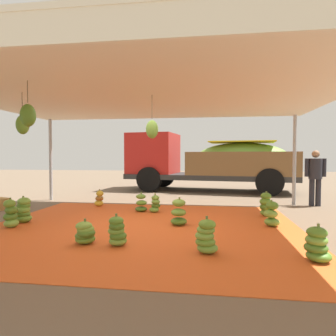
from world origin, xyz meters
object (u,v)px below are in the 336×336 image
at_px(banana_bunch_4, 272,215).
at_px(banana_bunch_1, 117,232).
at_px(banana_bunch_10, 155,204).
at_px(worker_0, 315,174).
at_px(banana_bunch_3, 141,203).
at_px(cargo_truck_main, 206,161).
at_px(banana_bunch_0, 266,205).
at_px(crate_1, 0,204).
at_px(banana_bunch_8, 99,199).
at_px(banana_bunch_7, 206,237).
at_px(banana_bunch_2, 11,214).
at_px(banana_bunch_6, 23,211).
at_px(banana_bunch_11, 85,233).
at_px(banana_bunch_9, 317,245).
at_px(banana_bunch_5, 179,213).

bearing_deg(banana_bunch_4, banana_bunch_1, -148.06).
xyz_separation_m(banana_bunch_10, worker_0, (4.38, 1.61, 0.72)).
relative_size(banana_bunch_3, cargo_truck_main, 0.07).
bearing_deg(cargo_truck_main, banana_bunch_0, -74.04).
bearing_deg(banana_bunch_3, crate_1, -176.94).
distance_m(cargo_truck_main, crate_1, 7.58).
bearing_deg(banana_bunch_8, banana_bunch_7, -50.61).
height_order(banana_bunch_2, worker_0, worker_0).
distance_m(banana_bunch_0, banana_bunch_6, 5.49).
height_order(banana_bunch_3, banana_bunch_10, banana_bunch_3).
xyz_separation_m(banana_bunch_6, banana_bunch_11, (1.97, -1.32, -0.08)).
bearing_deg(banana_bunch_7, banana_bunch_4, 55.00).
height_order(banana_bunch_1, crate_1, banana_bunch_1).
height_order(banana_bunch_10, worker_0, worker_0).
distance_m(banana_bunch_0, banana_bunch_4, 1.03).
bearing_deg(cargo_truck_main, banana_bunch_2, -118.54).
relative_size(banana_bunch_1, cargo_truck_main, 0.07).
height_order(banana_bunch_10, crate_1, banana_bunch_10).
height_order(banana_bunch_0, banana_bunch_11, banana_bunch_0).
relative_size(banana_bunch_10, cargo_truck_main, 0.07).
relative_size(banana_bunch_6, cargo_truck_main, 0.08).
xyz_separation_m(banana_bunch_0, banana_bunch_8, (-4.45, 0.84, -0.06)).
distance_m(banana_bunch_1, banana_bunch_7, 1.42).
xyz_separation_m(cargo_truck_main, worker_0, (3.16, -3.40, -0.32)).
relative_size(banana_bunch_7, worker_0, 0.34).
relative_size(banana_bunch_0, banana_bunch_9, 1.17).
bearing_deg(banana_bunch_1, banana_bunch_4, 31.94).
distance_m(banana_bunch_4, banana_bunch_7, 2.28).
relative_size(banana_bunch_9, worker_0, 0.32).
bearing_deg(banana_bunch_8, banana_bunch_3, -24.92).
bearing_deg(banana_bunch_6, crate_1, 139.12).
distance_m(banana_bunch_10, worker_0, 4.73).
bearing_deg(banana_bunch_1, crate_1, 146.56).
xyz_separation_m(banana_bunch_10, crate_1, (-4.21, -0.14, -0.06)).
distance_m(banana_bunch_1, banana_bunch_6, 2.84).
bearing_deg(banana_bunch_2, crate_1, 131.59).
bearing_deg(banana_bunch_7, banana_bunch_1, 173.05).
bearing_deg(banana_bunch_11, cargo_truck_main, 76.65).
relative_size(banana_bunch_3, banana_bunch_11, 1.10).
distance_m(banana_bunch_6, banana_bunch_10, 3.03).
bearing_deg(banana_bunch_0, banana_bunch_2, -160.71).
bearing_deg(banana_bunch_9, worker_0, 71.84).
relative_size(banana_bunch_0, worker_0, 0.37).
distance_m(banana_bunch_6, banana_bunch_9, 5.66).
xyz_separation_m(banana_bunch_0, banana_bunch_7, (-1.39, -2.90, -0.03)).
relative_size(banana_bunch_0, banana_bunch_7, 1.09).
distance_m(banana_bunch_5, banana_bunch_10, 1.52).
height_order(banana_bunch_3, worker_0, worker_0).
bearing_deg(banana_bunch_6, banana_bunch_1, -27.88).
xyz_separation_m(banana_bunch_2, banana_bunch_3, (2.20, 2.05, -0.06)).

